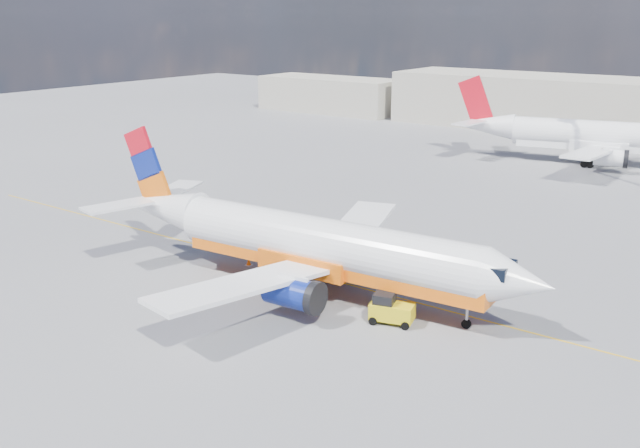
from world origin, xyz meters
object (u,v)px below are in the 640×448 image
Objects in this scene: main_jet at (312,244)px; traffic_cone at (249,262)px; second_jet at (599,137)px; gse_tug at (391,309)px.

main_jet reaches higher than traffic_cone.
second_jet is 51.54m from traffic_cone.
gse_tug is (6.59, -1.18, -2.37)m from main_jet.
second_jet is at bearing 77.69° from gse_tug.
gse_tug is (3.33, -52.92, -2.47)m from second_jet.
main_jet is at bearing 153.92° from gse_tug.
second_jet is at bearing 78.96° from traffic_cone.
traffic_cone is (-9.85, -50.50, -3.03)m from second_jet.
second_jet reaches higher than traffic_cone.
main_jet reaches higher than gse_tug.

